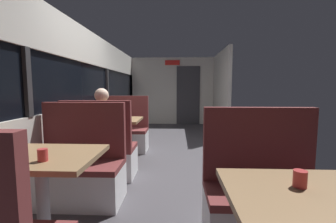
{
  "coord_description": "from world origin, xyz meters",
  "views": [
    {
      "loc": [
        0.19,
        -3.81,
        1.27
      ],
      "look_at": [
        -0.0,
        0.74,
        0.79
      ],
      "focal_mm": 24.48,
      "sensor_mm": 36.0,
      "label": 1
    }
  ],
  "objects": [
    {
      "name": "dining_table_front_aisle",
      "position": [
        0.89,
        -2.69,
        0.64
      ],
      "size": [
        0.9,
        0.7,
        0.74
      ],
      "color": "#9E9EA3",
      "rests_on": "ground_plane"
    },
    {
      "name": "carriage_window_panel_left",
      "position": [
        -1.45,
        0.0,
        1.11
      ],
      "size": [
        0.09,
        8.48,
        2.3
      ],
      "color": "beige",
      "rests_on": "ground_plane"
    },
    {
      "name": "coffee_cup_primary",
      "position": [
        0.84,
        -2.61,
        0.79
      ],
      "size": [
        0.07,
        0.07,
        0.09
      ],
      "color": "#B23333",
      "rests_on": "dining_table_front_aisle"
    },
    {
      "name": "dining_table_near_window",
      "position": [
        -0.89,
        -2.09,
        0.64
      ],
      "size": [
        0.9,
        0.7,
        0.74
      ],
      "color": "#9E9EA3",
      "rests_on": "ground_plane"
    },
    {
      "name": "bench_mid_window_facing_end",
      "position": [
        -0.89,
        -0.7,
        0.33
      ],
      "size": [
        0.95,
        0.5,
        1.1
      ],
      "color": "silver",
      "rests_on": "ground_plane"
    },
    {
      "name": "ground_plane",
      "position": [
        0.0,
        0.0,
        -0.01
      ],
      "size": [
        3.3,
        9.2,
        0.02
      ],
      "primitive_type": "cube",
      "color": "#423F44"
    },
    {
      "name": "seated_passenger",
      "position": [
        -0.89,
        -0.62,
        0.54
      ],
      "size": [
        0.47,
        0.55,
        1.26
      ],
      "color": "#26262D",
      "rests_on": "ground_plane"
    },
    {
      "name": "bench_front_aisle_facing_entry",
      "position": [
        0.89,
        -1.99,
        0.33
      ],
      "size": [
        0.95,
        0.5,
        1.1
      ],
      "color": "silver",
      "rests_on": "ground_plane"
    },
    {
      "name": "coffee_cup_secondary",
      "position": [
        -0.78,
        -2.25,
        0.79
      ],
      "size": [
        0.07,
        0.07,
        0.09
      ],
      "color": "#B23333",
      "rests_on": "dining_table_near_window"
    },
    {
      "name": "bench_near_window_facing_entry",
      "position": [
        -0.89,
        -1.39,
        0.33
      ],
      "size": [
        0.95,
        0.5,
        1.1
      ],
      "color": "silver",
      "rests_on": "ground_plane"
    },
    {
      "name": "dining_table_mid_window",
      "position": [
        -0.89,
        0.0,
        0.64
      ],
      "size": [
        0.9,
        0.7,
        0.74
      ],
      "color": "#9E9EA3",
      "rests_on": "ground_plane"
    },
    {
      "name": "bench_mid_window_facing_entry",
      "position": [
        -0.89,
        0.7,
        0.33
      ],
      "size": [
        0.95,
        0.5,
        1.1
      ],
      "color": "silver",
      "rests_on": "ground_plane"
    },
    {
      "name": "carriage_end_bulkhead",
      "position": [
        0.06,
        4.19,
        1.14
      ],
      "size": [
        2.9,
        0.11,
        2.3
      ],
      "color": "beige",
      "rests_on": "ground_plane"
    },
    {
      "name": "carriage_aisle_panel_right",
      "position": [
        1.45,
        3.0,
        1.15
      ],
      "size": [
        0.08,
        2.4,
        2.3
      ],
      "primitive_type": "cube",
      "color": "beige",
      "rests_on": "ground_plane"
    }
  ]
}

